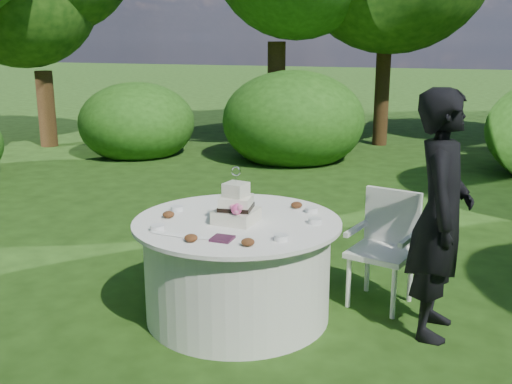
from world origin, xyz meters
TOP-DOWN VIEW (x-y plane):
  - ground at (0.00, 0.00)m, footprint 80.00×80.00m
  - napkins at (0.07, -0.45)m, footprint 0.14×0.14m
  - feather_plume at (-0.23, -0.48)m, footprint 0.48×0.07m
  - guest at (1.44, 0.25)m, footprint 0.43×0.65m
  - table at (0.00, 0.00)m, footprint 1.56×1.56m
  - cake at (0.01, -0.05)m, footprint 0.30×0.31m
  - chair at (1.02, 0.66)m, footprint 0.56×0.56m
  - votives at (0.04, 0.05)m, footprint 1.20×1.00m
  - petal_cups at (-0.01, -0.17)m, footprint 0.93×1.11m

SIDE VIEW (x-z plane):
  - ground at x=0.00m, z-range 0.00..0.00m
  - table at x=0.00m, z-range 0.00..0.77m
  - chair at x=1.02m, z-range 0.07..0.98m
  - feather_plume at x=-0.23m, z-range 0.77..0.78m
  - napkins at x=0.07m, z-range 0.77..0.79m
  - votives at x=0.04m, z-range 0.77..0.81m
  - petal_cups at x=-0.01m, z-range 0.77..0.82m
  - cake at x=0.01m, z-range 0.67..1.09m
  - guest at x=1.44m, z-range 0.00..1.77m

